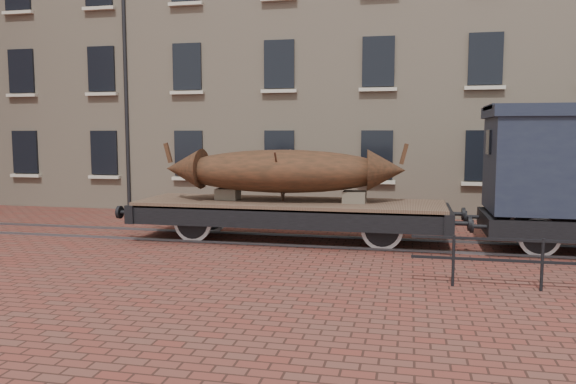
# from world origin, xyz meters

# --- Properties ---
(ground) EXTENTS (90.00, 90.00, 0.00)m
(ground) POSITION_xyz_m (0.00, 0.00, 0.00)
(ground) COLOR brown
(warehouse_cream) EXTENTS (40.00, 10.19, 14.00)m
(warehouse_cream) POSITION_xyz_m (3.00, 9.99, 7.00)
(warehouse_cream) COLOR tan
(warehouse_cream) RESTS_ON ground
(rail_track) EXTENTS (30.00, 1.52, 0.06)m
(rail_track) POSITION_xyz_m (0.00, 0.00, 0.03)
(rail_track) COLOR #59595E
(rail_track) RESTS_ON ground
(flatcar_wagon) EXTENTS (9.37, 2.54, 1.41)m
(flatcar_wagon) POSITION_xyz_m (-1.06, 0.00, 0.88)
(flatcar_wagon) COLOR brown
(flatcar_wagon) RESTS_ON ground
(iron_boat) EXTENTS (6.68, 2.33, 1.60)m
(iron_boat) POSITION_xyz_m (-1.24, 0.00, 1.93)
(iron_boat) COLOR #522B18
(iron_boat) RESTS_ON flatcar_wagon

